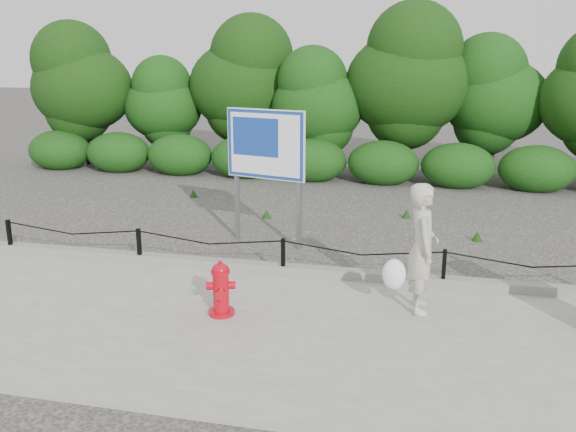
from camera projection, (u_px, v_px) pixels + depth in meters
The scene contains 8 objects.
ground at pixel (283, 279), 9.84m from camera, with size 90.00×90.00×0.00m, color #2D2B28.
sidewalk at pixel (248, 330), 7.95m from camera, with size 14.00×4.00×0.08m, color gray.
curb at pixel (284, 269), 9.85m from camera, with size 14.00×0.22×0.14m, color slate.
chain_barrier at pixel (283, 252), 9.72m from camera, with size 10.06×0.06×0.60m.
treeline at pixel (355, 88), 17.61m from camera, with size 20.26×3.65×4.80m.
fire_hydrant at pixel (221, 289), 8.22m from camera, with size 0.45×0.46×0.77m.
pedestrian at pixel (420, 250), 8.24m from camera, with size 0.77×0.71×1.80m.
advertising_sign at pixel (265, 150), 11.13m from camera, with size 1.55×0.49×2.55m.
Camera 1 is at (2.13, -8.98, 3.57)m, focal length 38.00 mm.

